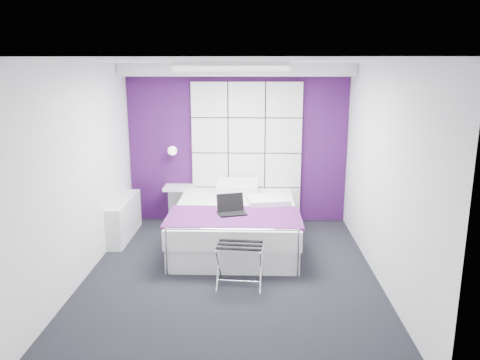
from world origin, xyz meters
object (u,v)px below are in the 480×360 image
at_px(radiator, 124,218).
at_px(luggage_rack, 240,265).
at_px(laptop, 232,209).
at_px(wall_lamp, 173,150).
at_px(nightstand, 180,187).
at_px(bed, 236,223).

relative_size(radiator, luggage_rack, 2.28).
bearing_deg(laptop, wall_lamp, 108.83).
bearing_deg(luggage_rack, nightstand, 119.61).
height_order(bed, laptop, laptop).
distance_m(bed, nightstand, 1.39).
bearing_deg(bed, luggage_rack, -85.56).
height_order(wall_lamp, radiator, wall_lamp).
distance_m(bed, laptop, 0.55).
relative_size(wall_lamp, luggage_rack, 0.29).
bearing_deg(nightstand, laptop, -55.74).
relative_size(bed, nightstand, 4.36).
height_order(bed, nightstand, bed).
height_order(bed, luggage_rack, bed).
bearing_deg(bed, radiator, 172.13).
height_order(wall_lamp, bed, wall_lamp).
relative_size(nightstand, luggage_rack, 0.94).
bearing_deg(luggage_rack, wall_lamp, 121.19).
xyz_separation_m(radiator, luggage_rack, (1.81, -1.58, -0.04)).
height_order(radiator, laptop, laptop).
relative_size(wall_lamp, laptop, 0.41).
xyz_separation_m(radiator, laptop, (1.67, -0.65, 0.37)).
height_order(nightstand, luggage_rack, nightstand).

